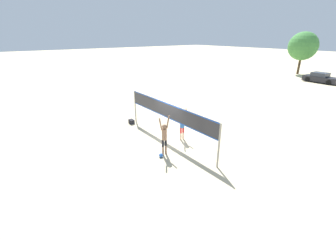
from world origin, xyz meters
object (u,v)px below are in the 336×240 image
at_px(player_blocker, 182,124).
at_px(gear_bag, 132,122).
at_px(volleyball_net, 168,113).
at_px(player_spiker, 164,135).
at_px(parked_car_near, 321,78).
at_px(volleyball, 161,155).
at_px(tree_right_cluster, 303,46).

distance_m(player_blocker, gear_bag, 4.64).
bearing_deg(player_blocker, volleyball_net, -39.75).
distance_m(player_spiker, parked_car_near, 29.48).
bearing_deg(volleyball_net, gear_bag, -171.81).
height_order(volleyball, gear_bag, gear_bag).
bearing_deg(tree_right_cluster, player_blocker, -77.15).
height_order(volleyball_net, player_blocker, volleyball_net).
bearing_deg(gear_bag, tree_right_cluster, 95.08).
bearing_deg(volleyball, tree_right_cluster, 103.57).
relative_size(player_blocker, parked_car_near, 0.47).
bearing_deg(volleyball, player_blocker, 112.89).
xyz_separation_m(gear_bag, parked_car_near, (2.28, 28.53, 0.46)).
relative_size(volleyball, gear_bag, 0.51).
relative_size(volleyball_net, player_spiker, 3.69).
relative_size(volleyball_net, tree_right_cluster, 1.22).
distance_m(volleyball_net, parked_car_near, 28.05).
height_order(player_spiker, tree_right_cluster, tree_right_cluster).
relative_size(player_spiker, parked_car_near, 0.51).
bearing_deg(tree_right_cluster, volleyball, -76.43).
relative_size(player_spiker, tree_right_cluster, 0.33).
distance_m(parked_car_near, tree_right_cluster, 8.21).
bearing_deg(player_spiker, gear_bag, 81.35).
bearing_deg(parked_car_near, gear_bag, -91.51).
xyz_separation_m(player_blocker, parked_car_near, (-2.10, 27.30, -0.46)).
xyz_separation_m(parked_car_near, tree_right_cluster, (-5.26, 4.95, 3.90)).
relative_size(player_blocker, volleyball, 9.11).
distance_m(volleyball_net, volleyball, 2.84).
xyz_separation_m(player_spiker, tree_right_cluster, (-8.21, 34.28, 3.32)).
relative_size(player_blocker, gear_bag, 4.60).
bearing_deg(parked_car_near, volleyball_net, -83.81).
distance_m(player_blocker, tree_right_cluster, 33.25).
bearing_deg(player_blocker, volleyball, 22.89).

